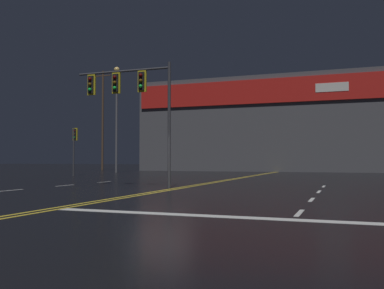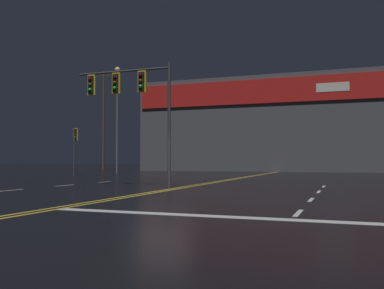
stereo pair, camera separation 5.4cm
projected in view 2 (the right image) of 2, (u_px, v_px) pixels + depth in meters
ground_plane at (161, 191)px, 17.19m from camera, size 200.00×200.00×0.00m
road_markings at (178, 195)px, 15.31m from camera, size 17.76×60.00×0.01m
traffic_signal_median at (129, 91)px, 19.87m from camera, size 4.81×0.36×5.66m
traffic_signal_corner_northwest at (75, 141)px, 33.87m from camera, size 0.42×0.36×3.79m
streetlight_far_left at (117, 106)px, 42.67m from camera, size 0.56×0.56×10.59m
building_backdrop at (284, 126)px, 49.76m from camera, size 32.23×10.23×10.44m
utility_pole_row at (270, 115)px, 45.98m from camera, size 46.08×0.26×12.37m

